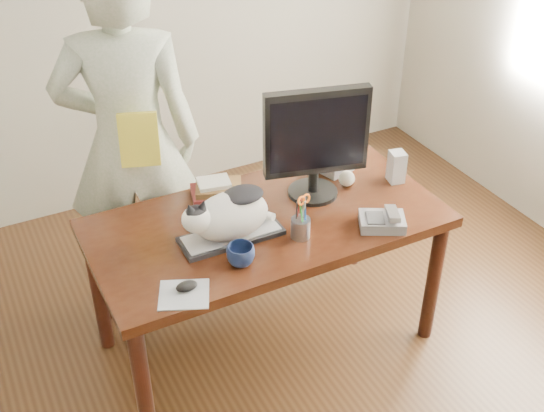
{
  "coord_description": "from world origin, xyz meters",
  "views": [
    {
      "loc": [
        -1.14,
        -1.66,
        2.51
      ],
      "look_at": [
        0.0,
        0.55,
        0.85
      ],
      "focal_mm": 45.0,
      "sensor_mm": 36.0,
      "label": 1
    }
  ],
  "objects_px": {
    "cat": "(228,215)",
    "monitor": "(316,139)",
    "coffee_mug": "(241,255)",
    "book_stack": "(217,190)",
    "phone": "(383,221)",
    "calculator": "(330,163)",
    "desk": "(260,236)",
    "keyboard": "(231,236)",
    "baseball": "(347,179)",
    "speaker": "(397,167)",
    "mouse": "(187,286)",
    "person": "(131,144)",
    "pen_cup": "(301,226)"
  },
  "relations": [
    {
      "from": "cat",
      "to": "monitor",
      "type": "bearing_deg",
      "value": 14.83
    },
    {
      "from": "coffee_mug",
      "to": "book_stack",
      "type": "relative_size",
      "value": 0.43
    },
    {
      "from": "phone",
      "to": "calculator",
      "type": "relative_size",
      "value": 1.0
    },
    {
      "from": "phone",
      "to": "desk",
      "type": "bearing_deg",
      "value": 168.02
    },
    {
      "from": "keyboard",
      "to": "book_stack",
      "type": "bearing_deg",
      "value": 77.25
    },
    {
      "from": "phone",
      "to": "baseball",
      "type": "distance_m",
      "value": 0.37
    },
    {
      "from": "speaker",
      "to": "keyboard",
      "type": "bearing_deg",
      "value": -163.5
    },
    {
      "from": "mouse",
      "to": "calculator",
      "type": "relative_size",
      "value": 0.43
    },
    {
      "from": "desk",
      "to": "mouse",
      "type": "xyz_separation_m",
      "value": [
        -0.5,
        -0.37,
        0.17
      ]
    },
    {
      "from": "desk",
      "to": "cat",
      "type": "distance_m",
      "value": 0.38
    },
    {
      "from": "baseball",
      "to": "person",
      "type": "bearing_deg",
      "value": 149.29
    },
    {
      "from": "cat",
      "to": "mouse",
      "type": "distance_m",
      "value": 0.38
    },
    {
      "from": "pen_cup",
      "to": "person",
      "type": "xyz_separation_m",
      "value": [
        -0.49,
        0.8,
        0.13
      ]
    },
    {
      "from": "keyboard",
      "to": "speaker",
      "type": "distance_m",
      "value": 0.92
    },
    {
      "from": "mouse",
      "to": "coffee_mug",
      "type": "distance_m",
      "value": 0.27
    },
    {
      "from": "pen_cup",
      "to": "person",
      "type": "distance_m",
      "value": 0.95
    },
    {
      "from": "desk",
      "to": "keyboard",
      "type": "bearing_deg",
      "value": -145.88
    },
    {
      "from": "coffee_mug",
      "to": "person",
      "type": "bearing_deg",
      "value": 101.97
    },
    {
      "from": "cat",
      "to": "calculator",
      "type": "distance_m",
      "value": 0.78
    },
    {
      "from": "cat",
      "to": "speaker",
      "type": "distance_m",
      "value": 0.93
    },
    {
      "from": "pen_cup",
      "to": "phone",
      "type": "height_order",
      "value": "pen_cup"
    },
    {
      "from": "baseball",
      "to": "desk",
      "type": "bearing_deg",
      "value": 179.97
    },
    {
      "from": "speaker",
      "to": "person",
      "type": "bearing_deg",
      "value": 164.36
    },
    {
      "from": "pen_cup",
      "to": "coffee_mug",
      "type": "height_order",
      "value": "pen_cup"
    },
    {
      "from": "phone",
      "to": "baseball",
      "type": "xyz_separation_m",
      "value": [
        0.04,
        0.37,
        0.01
      ]
    },
    {
      "from": "desk",
      "to": "mouse",
      "type": "distance_m",
      "value": 0.65
    },
    {
      "from": "monitor",
      "to": "speaker",
      "type": "relative_size",
      "value": 3.44
    },
    {
      "from": "coffee_mug",
      "to": "person",
      "type": "distance_m",
      "value": 0.89
    },
    {
      "from": "book_stack",
      "to": "cat",
      "type": "bearing_deg",
      "value": -86.9
    },
    {
      "from": "book_stack",
      "to": "coffee_mug",
      "type": "bearing_deg",
      "value": -84.42
    },
    {
      "from": "phone",
      "to": "speaker",
      "type": "height_order",
      "value": "speaker"
    },
    {
      "from": "baseball",
      "to": "speaker",
      "type": "bearing_deg",
      "value": -16.95
    },
    {
      "from": "coffee_mug",
      "to": "keyboard",
      "type": "bearing_deg",
      "value": 77.66
    },
    {
      "from": "desk",
      "to": "book_stack",
      "type": "bearing_deg",
      "value": 123.05
    },
    {
      "from": "desk",
      "to": "baseball",
      "type": "relative_size",
      "value": 20.44
    },
    {
      "from": "cat",
      "to": "book_stack",
      "type": "bearing_deg",
      "value": 75.03
    },
    {
      "from": "cat",
      "to": "baseball",
      "type": "distance_m",
      "value": 0.71
    },
    {
      "from": "monitor",
      "to": "baseball",
      "type": "xyz_separation_m",
      "value": [
        0.19,
        0.01,
        -0.27
      ]
    },
    {
      "from": "baseball",
      "to": "calculator",
      "type": "distance_m",
      "value": 0.18
    },
    {
      "from": "baseball",
      "to": "keyboard",
      "type": "bearing_deg",
      "value": -168.53
    },
    {
      "from": "monitor",
      "to": "coffee_mug",
      "type": "bearing_deg",
      "value": -135.48
    },
    {
      "from": "desk",
      "to": "phone",
      "type": "distance_m",
      "value": 0.59
    },
    {
      "from": "mouse",
      "to": "speaker",
      "type": "distance_m",
      "value": 1.25
    },
    {
      "from": "cat",
      "to": "book_stack",
      "type": "relative_size",
      "value": 1.61
    },
    {
      "from": "coffee_mug",
      "to": "cat",
      "type": "bearing_deg",
      "value": 81.87
    },
    {
      "from": "cat",
      "to": "monitor",
      "type": "relative_size",
      "value": 0.81
    },
    {
      "from": "cat",
      "to": "phone",
      "type": "relative_size",
      "value": 1.82
    },
    {
      "from": "book_stack",
      "to": "calculator",
      "type": "distance_m",
      "value": 0.61
    },
    {
      "from": "keyboard",
      "to": "pen_cup",
      "type": "xyz_separation_m",
      "value": [
        0.27,
        -0.13,
        0.05
      ]
    },
    {
      "from": "baseball",
      "to": "book_stack",
      "type": "height_order",
      "value": "book_stack"
    }
  ]
}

